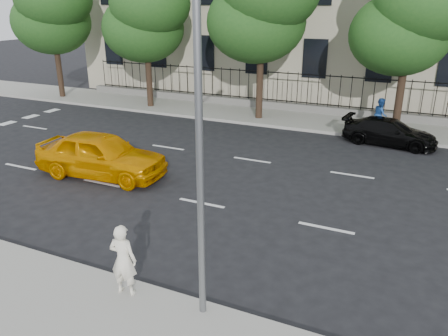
% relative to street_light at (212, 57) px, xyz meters
% --- Properties ---
extents(ground, '(120.00, 120.00, 0.00)m').
position_rel_street_light_xyz_m(ground, '(-2.50, 1.77, -5.15)').
color(ground, black).
rests_on(ground, ground).
extents(near_sidewalk, '(60.00, 4.00, 0.15)m').
position_rel_street_light_xyz_m(near_sidewalk, '(-2.50, -2.23, -5.07)').
color(near_sidewalk, gray).
rests_on(near_sidewalk, ground).
extents(far_sidewalk, '(60.00, 4.00, 0.15)m').
position_rel_street_light_xyz_m(far_sidewalk, '(-2.50, 15.77, -5.07)').
color(far_sidewalk, gray).
rests_on(far_sidewalk, ground).
extents(lane_markings, '(49.60, 4.62, 0.01)m').
position_rel_street_light_xyz_m(lane_markings, '(-2.50, 6.52, -5.14)').
color(lane_markings, silver).
rests_on(lane_markings, ground).
extents(iron_fence, '(30.00, 0.50, 2.20)m').
position_rel_street_light_xyz_m(iron_fence, '(-2.50, 17.47, -4.50)').
color(iron_fence, slate).
rests_on(iron_fence, far_sidewalk).
extents(street_light, '(0.25, 3.32, 8.05)m').
position_rel_street_light_xyz_m(street_light, '(0.00, 0.00, 0.00)').
color(street_light, slate).
rests_on(street_light, near_sidewalk).
extents(tree_a, '(5.71, 5.31, 9.39)m').
position_rel_street_light_xyz_m(tree_a, '(-18.46, 15.13, 0.98)').
color(tree_a, '#382619').
rests_on(tree_a, far_sidewalk).
extents(tree_b, '(5.53, 5.12, 8.97)m').
position_rel_street_light_xyz_m(tree_b, '(-11.46, 15.13, 0.69)').
color(tree_b, '#382619').
rests_on(tree_b, far_sidewalk).
extents(tree_d, '(5.34, 4.94, 8.84)m').
position_rel_street_light_xyz_m(tree_d, '(2.54, 15.13, 0.69)').
color(tree_d, '#382619').
rests_on(tree_d, far_sidewalk).
extents(yellow_taxi, '(5.01, 2.35, 1.66)m').
position_rel_street_light_xyz_m(yellow_taxi, '(-6.93, 4.86, -4.32)').
color(yellow_taxi, orange).
rests_on(yellow_taxi, ground).
extents(black_sedan, '(4.25, 2.13, 1.18)m').
position_rel_street_light_xyz_m(black_sedan, '(2.37, 13.27, -4.56)').
color(black_sedan, black).
rests_on(black_sedan, ground).
extents(woman_near, '(0.64, 0.47, 1.64)m').
position_rel_street_light_xyz_m(woman_near, '(-1.79, -0.70, -4.18)').
color(woman_near, white).
rests_on(woman_near, near_sidewalk).
extents(pedestrian_far, '(0.73, 0.87, 1.58)m').
position_rel_street_light_xyz_m(pedestrian_far, '(1.74, 15.09, -4.21)').
color(pedestrian_far, '#204C98').
rests_on(pedestrian_far, far_sidewalk).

